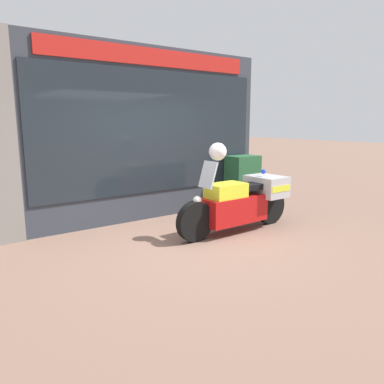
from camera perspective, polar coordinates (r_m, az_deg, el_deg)
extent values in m
plane|color=#7A5B4C|center=(6.08, 0.35, -7.88)|extent=(60.00, 60.00, 0.00)
cube|color=#333842|center=(7.46, -8.97, 8.62)|extent=(5.95, 0.40, 3.36)
cube|color=#1E262D|center=(7.46, -5.57, 9.09)|extent=(4.89, 0.02, 2.36)
cube|color=red|center=(7.54, -5.76, 19.77)|extent=(4.40, 0.03, 0.32)
cube|color=slate|center=(7.81, -6.48, -1.63)|extent=(4.67, 0.30, 0.55)
cube|color=silver|center=(7.79, -7.14, 5.12)|extent=(4.67, 0.02, 1.31)
cube|color=beige|center=(7.63, -6.73, 9.91)|extent=(4.67, 0.30, 0.02)
cube|color=maroon|center=(7.02, -17.31, 9.75)|extent=(0.18, 0.04, 0.06)
cube|color=#C68E19|center=(7.63, -6.74, 10.21)|extent=(0.18, 0.04, 0.06)
cube|color=#B7B2A8|center=(8.45, 2.04, 10.32)|extent=(0.18, 0.04, 0.06)
cube|color=yellow|center=(7.07, -16.51, 0.08)|extent=(0.19, 0.02, 0.27)
cube|color=white|center=(7.68, -6.30, 1.28)|extent=(0.19, 0.02, 0.27)
cube|color=orange|center=(8.49, 2.21, 2.25)|extent=(0.19, 0.02, 0.27)
cylinder|color=black|center=(6.10, 0.45, -4.53)|extent=(0.67, 0.15, 0.67)
cylinder|color=black|center=(7.32, 11.82, -2.16)|extent=(0.67, 0.15, 0.67)
cube|color=#B71414|center=(6.63, 6.39, -2.61)|extent=(1.24, 0.48, 0.47)
cube|color=yellow|center=(6.43, 5.22, 0.10)|extent=(0.68, 0.43, 0.27)
cube|color=black|center=(6.75, 8.19, 0.77)|extent=(0.72, 0.36, 0.10)
cube|color=#B7B7BC|center=(7.14, 11.24, 0.90)|extent=(0.55, 0.72, 0.38)
cube|color=yellow|center=(7.14, 11.24, 0.90)|extent=(0.49, 0.73, 0.11)
cube|color=#B2BCC6|center=(6.12, 2.46, 2.64)|extent=(0.17, 0.33, 0.44)
sphere|color=white|center=(6.05, 0.79, -1.25)|extent=(0.14, 0.14, 0.14)
sphere|color=blue|center=(7.03, 10.83, 3.08)|extent=(0.09, 0.09, 0.09)
cube|color=#235633|center=(8.63, 7.69, 1.63)|extent=(0.71, 0.49, 1.17)
sphere|color=white|center=(6.21, 3.94, 6.16)|extent=(0.29, 0.29, 0.29)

